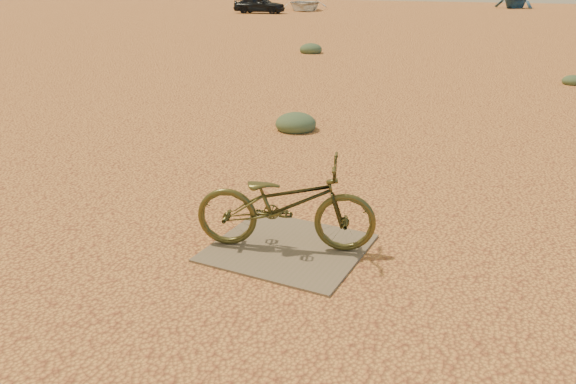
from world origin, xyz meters
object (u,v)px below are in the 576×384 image
at_px(car, 259,4).
at_px(boat_near_left, 304,4).
at_px(plywood_board, 288,248).
at_px(bicycle, 285,204).

bearing_deg(car, boat_near_left, -24.02).
distance_m(plywood_board, bicycle, 0.45).
distance_m(bicycle, boat_near_left, 41.27).
xyz_separation_m(plywood_board, car, (-18.59, 32.78, 0.61)).
xyz_separation_m(bicycle, car, (-18.57, 32.78, 0.16)).
relative_size(plywood_board, boat_near_left, 0.28).
relative_size(car, boat_near_left, 0.74).
bearing_deg(boat_near_left, bicycle, -86.97).
bearing_deg(plywood_board, boat_near_left, 114.69).
distance_m(car, boat_near_left, 4.92).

